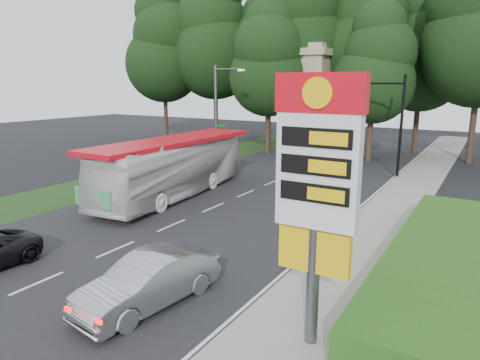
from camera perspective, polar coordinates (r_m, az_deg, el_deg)
The scene contains 19 objects.
ground at distance 16.09m, azimuth -26.91°, elevation -12.94°, with size 120.00×120.00×0.00m, color black.
road_surface at distance 24.08m, azimuth -2.23°, elevation -3.13°, with size 14.00×80.00×0.02m, color black.
sidewalk_right at distance 20.88m, azimuth 17.84°, elevation -6.14°, with size 3.00×80.00×0.12m, color gray.
grass_verge_left at distance 34.35m, azimuth -10.07°, elevation 1.51°, with size 5.00×50.00×0.02m, color #193814.
hedge at distance 16.55m, azimuth 24.94°, elevation -9.77°, with size 3.00×14.00×1.20m, color #285416.
gas_station_pylon at distance 10.23m, azimuth 10.25°, elevation 0.37°, with size 2.10×0.45×6.85m.
traffic_signal_mast at distance 32.20m, azimuth 18.50°, elevation 8.69°, with size 6.10×0.35×7.20m.
streetlight_signs at distance 35.43m, azimuth -2.94°, elevation 9.26°, with size 2.75×0.98×8.00m.
monument at distance 40.18m, azimuth 9.60°, elevation 10.47°, with size 3.00×3.00×10.05m.
tree_far_west at distance 53.38m, azimuth -10.18°, elevation 16.97°, with size 8.96×8.96×17.60m.
tree_west_mid at distance 51.42m, azimuth -3.35°, elevation 18.43°, with size 9.80×9.80×19.25m.
tree_west_near at distance 49.95m, azimuth 3.98°, elevation 16.67°, with size 8.40×8.40×16.50m.
tree_center_left at distance 44.41m, azimuth 7.64°, elevation 19.68°, with size 10.08×10.08×19.80m.
tree_center_right at distance 44.18m, azimuth 16.22°, elevation 18.03°, with size 9.24×9.24×18.15m.
tree_east_near at distance 44.98m, azimuth 23.19°, elevation 15.71°, with size 8.12×8.12×15.95m.
tree_monument_left at distance 40.95m, azimuth 3.85°, elevation 15.65°, with size 7.28×7.28×14.30m.
tree_monument_right at distance 38.03m, azimuth 17.46°, elevation 14.33°, with size 6.72×6.72×13.20m.
transit_bus at distance 25.69m, azimuth -8.86°, elevation 1.65°, with size 2.88×12.30×3.43m, color silver.
sedan_silver at distance 13.52m, azimuth -12.08°, elevation -13.06°, with size 1.65×4.73×1.56m, color #9FA2A7.
Camera 1 is at (12.69, -7.37, 6.61)m, focal length 32.00 mm.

